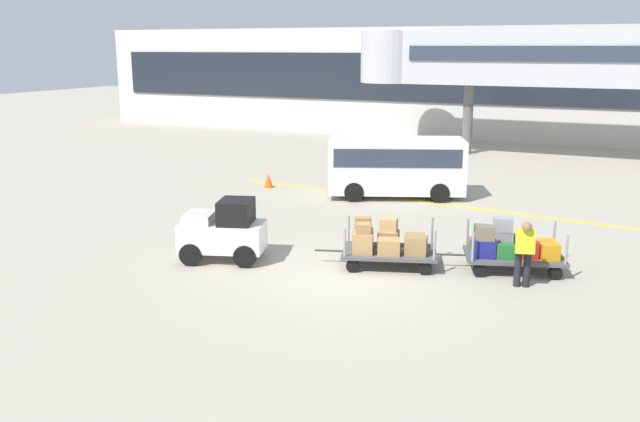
# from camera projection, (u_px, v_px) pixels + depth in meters

# --- Properties ---
(ground_plane) EXTENTS (120.00, 120.00, 0.00)m
(ground_plane) POSITION_uv_depth(u_px,v_px,m) (343.00, 276.00, 16.04)
(ground_plane) COLOR #A8A08E
(apron_lead_line) EXTENTS (14.59, 2.01, 0.01)m
(apron_lead_line) POSITION_uv_depth(u_px,v_px,m) (415.00, 201.00, 23.84)
(apron_lead_line) COLOR yellow
(apron_lead_line) RESTS_ON ground_plane
(terminal_building) EXTENTS (55.76, 2.51, 6.41)m
(terminal_building) POSITION_uv_depth(u_px,v_px,m) (521.00, 84.00, 38.23)
(terminal_building) COLOR beige
(terminal_building) RESTS_ON ground_plane
(jet_bridge) EXTENTS (17.98, 3.00, 6.07)m
(jet_bridge) POSITION_uv_depth(u_px,v_px,m) (527.00, 59.00, 32.17)
(jet_bridge) COLOR #B7B7BC
(jet_bridge) RESTS_ON ground_plane
(baggage_tug) EXTENTS (2.34, 1.76, 1.58)m
(baggage_tug) POSITION_uv_depth(u_px,v_px,m) (224.00, 231.00, 17.09)
(baggage_tug) COLOR white
(baggage_tug) RESTS_ON ground_plane
(baggage_cart_lead) EXTENTS (3.08, 2.05, 1.15)m
(baggage_cart_lead) POSITION_uv_depth(u_px,v_px,m) (387.00, 244.00, 16.69)
(baggage_cart_lead) COLOR #4C4C4F
(baggage_cart_lead) RESTS_ON ground_plane
(baggage_cart_middle) EXTENTS (3.08, 2.05, 1.22)m
(baggage_cart_middle) POSITION_uv_depth(u_px,v_px,m) (509.00, 247.00, 16.38)
(baggage_cart_middle) COLOR #4C4C4F
(baggage_cart_middle) RESTS_ON ground_plane
(baggage_handler) EXTENTS (0.50, 0.52, 1.56)m
(baggage_handler) POSITION_uv_depth(u_px,v_px,m) (524.00, 251.00, 15.10)
(baggage_handler) COLOR black
(baggage_handler) RESTS_ON ground_plane
(shuttle_van) EXTENTS (5.16, 3.56, 2.10)m
(shuttle_van) POSITION_uv_depth(u_px,v_px,m) (396.00, 163.00, 24.27)
(shuttle_van) COLOR white
(shuttle_van) RESTS_ON ground_plane
(safety_cone_far) EXTENTS (0.36, 0.36, 0.55)m
(safety_cone_far) POSITION_uv_depth(u_px,v_px,m) (268.00, 181.00, 26.07)
(safety_cone_far) COLOR #EA590F
(safety_cone_far) RESTS_ON ground_plane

